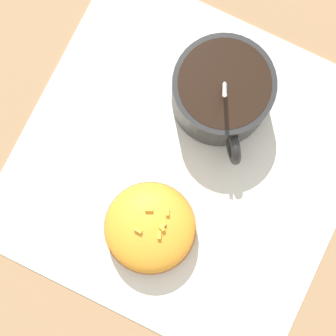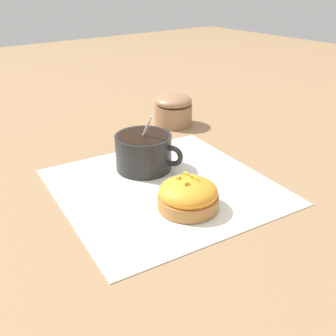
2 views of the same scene
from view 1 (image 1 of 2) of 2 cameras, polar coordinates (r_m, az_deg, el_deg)
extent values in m
plane|color=#93704C|center=(0.56, 1.73, 0.45)|extent=(3.00, 3.00, 0.00)
cube|color=white|center=(0.56, 1.74, 0.47)|extent=(0.35, 0.36, 0.00)
cylinder|color=black|center=(0.54, 5.48, 7.71)|extent=(0.10, 0.10, 0.06)
cylinder|color=black|center=(0.52, 5.74, 8.42)|extent=(0.09, 0.09, 0.01)
torus|color=black|center=(0.53, 6.61, 2.31)|extent=(0.04, 0.03, 0.04)
ellipsoid|color=silver|center=(0.56, 4.69, 4.36)|extent=(0.03, 0.02, 0.01)
cylinder|color=silver|center=(0.52, 5.78, 8.60)|extent=(0.05, 0.01, 0.09)
cylinder|color=#B2753D|center=(0.54, -1.80, -6.11)|extent=(0.09, 0.09, 0.02)
ellipsoid|color=orange|center=(0.53, -1.85, -6.07)|extent=(0.08, 0.08, 0.03)
cube|color=yellow|center=(0.51, -0.55, -4.28)|extent=(0.01, 0.01, 0.00)
cube|color=yellow|center=(0.51, -3.06, -6.33)|extent=(0.00, 0.01, 0.00)
cube|color=yellow|center=(0.51, -1.10, -5.85)|extent=(0.01, 0.01, 0.00)
cube|color=yellow|center=(0.51, -0.19, -5.99)|extent=(0.01, 0.01, 0.00)
cube|color=yellow|center=(0.51, -0.56, -6.92)|extent=(0.01, 0.00, 0.00)
cube|color=yellow|center=(0.51, -1.95, -4.24)|extent=(0.01, 0.01, 0.00)
camera|label=2|loc=(0.55, -63.45, -28.09)|focal=42.00mm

